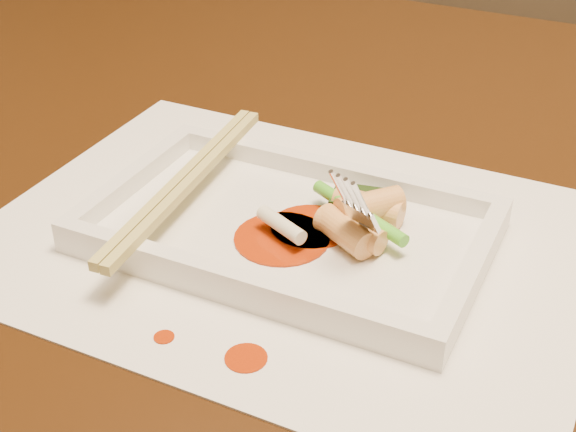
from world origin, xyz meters
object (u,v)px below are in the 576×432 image
at_px(fork, 406,139).
at_px(plate_base, 288,234).
at_px(chopstick_a, 181,179).
at_px(table, 435,327).
at_px(placemat, 288,239).

bearing_deg(fork, plate_base, -165.58).
height_order(plate_base, chopstick_a, chopstick_a).
relative_size(table, plate_base, 5.38).
bearing_deg(table, plate_base, -139.57).
height_order(table, fork, fork).
relative_size(table, fork, 10.00).
distance_m(plate_base, fork, 0.11).
xyz_separation_m(placemat, chopstick_a, (-0.08, 0.00, 0.03)).
xyz_separation_m(plate_base, fork, (0.07, 0.02, 0.08)).
height_order(chopstick_a, fork, fork).
bearing_deg(fork, table, 71.50).
distance_m(chopstick_a, fork, 0.16).
height_order(plate_base, fork, fork).
relative_size(placemat, fork, 2.86).
relative_size(table, chopstick_a, 6.35).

